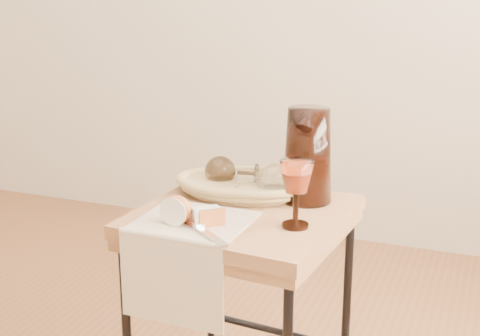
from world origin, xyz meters
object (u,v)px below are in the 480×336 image
at_px(apple_half, 177,209).
at_px(table_knife, 200,227).
at_px(bread_basket, 244,187).
at_px(goblet_lying_b, 259,179).
at_px(side_table, 243,321).
at_px(tea_towel, 194,221).
at_px(goblet_lying_a, 236,172).
at_px(pitcher, 308,155).
at_px(wine_goblet, 296,194).

height_order(apple_half, table_knife, apple_half).
relative_size(bread_basket, goblet_lying_b, 2.41).
xyz_separation_m(side_table, tea_towel, (-0.08, -0.13, 0.33)).
relative_size(side_table, goblet_lying_a, 4.55).
relative_size(bread_basket, table_knife, 1.52).
distance_m(tea_towel, goblet_lying_a, 0.27).
bearing_deg(pitcher, table_knife, -110.80).
xyz_separation_m(pitcher, table_knife, (-0.17, -0.32, -0.11)).
relative_size(side_table, tea_towel, 2.39).
height_order(pitcher, apple_half, pitcher).
xyz_separation_m(goblet_lying_b, pitcher, (0.13, 0.03, 0.07)).
height_order(bread_basket, goblet_lying_b, goblet_lying_b).
xyz_separation_m(side_table, apple_half, (-0.11, -0.16, 0.37)).
bearing_deg(table_knife, pitcher, 100.03).
distance_m(side_table, pitcher, 0.49).
bearing_deg(wine_goblet, side_table, 157.79).
distance_m(pitcher, wine_goblet, 0.21).
distance_m(side_table, apple_half, 0.42).
xyz_separation_m(bread_basket, apple_half, (-0.07, -0.28, 0.02)).
relative_size(goblet_lying_a, table_knife, 0.64).
xyz_separation_m(bread_basket, table_knife, (0.01, -0.31, -0.01)).
relative_size(tea_towel, bread_basket, 0.80).
bearing_deg(table_knife, goblet_lying_a, 134.81).
bearing_deg(bread_basket, tea_towel, -107.07).
height_order(pitcher, table_knife, pitcher).
bearing_deg(tea_towel, wine_goblet, 15.86).
distance_m(goblet_lying_a, pitcher, 0.22).
bearing_deg(goblet_lying_a, wine_goblet, 130.67).
bearing_deg(apple_half, tea_towel, 50.16).
xyz_separation_m(goblet_lying_a, apple_half, (-0.04, -0.30, -0.01)).
distance_m(bread_basket, goblet_lying_b, 0.06).
xyz_separation_m(bread_basket, goblet_lying_a, (-0.03, 0.02, 0.03)).
distance_m(pitcher, table_knife, 0.38).
bearing_deg(bread_basket, goblet_lying_a, 144.77).
relative_size(pitcher, apple_half, 3.77).
relative_size(tea_towel, wine_goblet, 1.60).
relative_size(goblet_lying_a, wine_goblet, 0.84).
xyz_separation_m(side_table, goblet_lying_a, (-0.07, 0.14, 0.38)).
relative_size(goblet_lying_b, wine_goblet, 0.83).
bearing_deg(side_table, goblet_lying_b, 86.25).
xyz_separation_m(tea_towel, bread_basket, (0.04, 0.25, 0.02)).
relative_size(tea_towel, goblet_lying_b, 1.92).
height_order(pitcher, wine_goblet, pitcher).
xyz_separation_m(goblet_lying_a, table_knife, (0.04, -0.33, -0.04)).
bearing_deg(bread_basket, wine_goblet, -51.14).
height_order(goblet_lying_a, wine_goblet, wine_goblet).
bearing_deg(goblet_lying_b, table_knife, -117.11).
xyz_separation_m(bread_basket, pitcher, (0.18, 0.01, 0.11)).
bearing_deg(apple_half, side_table, 58.94).
bearing_deg(pitcher, side_table, -128.21).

